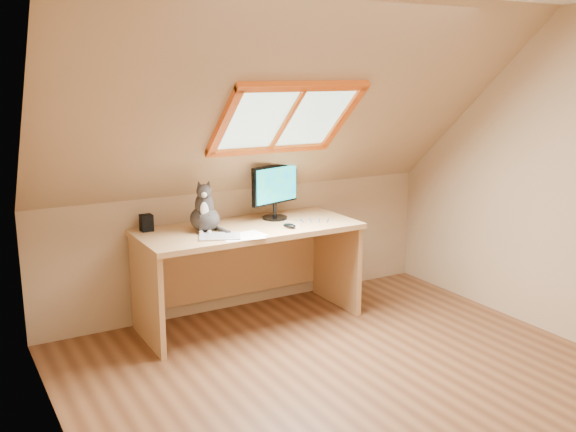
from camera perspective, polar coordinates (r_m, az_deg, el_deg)
ground at (r=4.18m, az=7.18°, el=-15.12°), size 3.50×3.50×0.00m
room_shell at (r=3.66m, az=8.68°, el=4.50°), size 3.52×3.52×2.41m
desk at (r=5.06m, az=-3.87°, el=-3.32°), size 1.71×0.75×0.78m
monitor at (r=5.13m, az=-1.16°, el=2.49°), size 0.46×0.20×0.44m
cat at (r=4.79m, az=-7.42°, el=0.29°), size 0.30×0.32×0.40m
desk_speaker at (r=4.89m, az=-12.47°, el=-0.60°), size 0.09×0.09×0.12m
graphics_tablet at (r=4.63m, az=-6.08°, el=-1.82°), size 0.35×0.31×0.01m
mouse at (r=4.87m, az=0.13°, el=-0.87°), size 0.10×0.13×0.04m
papers at (r=4.65m, az=-3.65°, el=-1.77°), size 0.33×0.27×0.00m
cables at (r=5.05m, az=1.61°, el=-0.57°), size 0.51×0.26×0.01m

